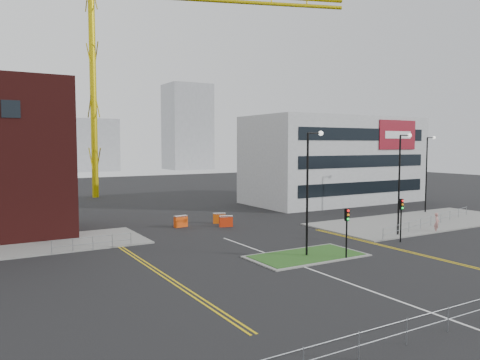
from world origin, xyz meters
name	(u,v)px	position (x,y,z in m)	size (l,w,h in m)	color
ground	(368,290)	(0.00, 0.00, 0.00)	(200.00, 200.00, 0.00)	black
pavement_right	(420,221)	(22.00, 14.00, 0.06)	(24.00, 10.00, 0.12)	slate
island_kerb	(307,256)	(2.00, 8.00, 0.04)	(8.60, 4.60, 0.08)	slate
grass_island	(307,256)	(2.00, 8.00, 0.06)	(8.00, 4.00, 0.12)	#224C19
office_block	(334,160)	(26.01, 31.97, 6.00)	(25.00, 12.20, 12.00)	#A3A6A7
tower_crane	(132,35)	(3.61, 52.99, 24.97)	(50.23, 18.84, 36.06)	#BDA60B
streetlamp_island	(310,183)	(2.22, 8.00, 5.41)	(1.46, 0.36, 9.18)	black
streetlamp_right_near	(401,176)	(14.22, 10.00, 5.41)	(1.46, 0.36, 9.18)	black
streetlamp_right_far	(428,168)	(28.22, 18.00, 5.41)	(1.46, 0.36, 9.18)	black
traffic_light_island	(347,223)	(4.00, 5.98, 2.57)	(0.28, 0.33, 3.65)	black
traffic_light_right	(401,212)	(12.00, 7.98, 2.57)	(0.28, 0.33, 3.65)	black
railing_front	(467,309)	(0.00, -6.00, 0.78)	(24.05, 0.05, 1.10)	gray
railing_left	(93,241)	(-11.00, 18.00, 0.74)	(6.05, 0.05, 1.10)	gray
railing_right	(431,219)	(20.50, 11.50, 0.78)	(19.05, 5.05, 1.10)	gray
centre_line	(343,281)	(0.00, 2.00, 0.01)	(0.15, 30.00, 0.01)	silver
yellow_left_a	(154,271)	(-9.00, 10.00, 0.01)	(0.12, 24.00, 0.01)	gold
yellow_left_b	(158,270)	(-8.70, 10.00, 0.01)	(0.12, 24.00, 0.01)	gold
yellow_right_a	(399,250)	(9.50, 6.00, 0.01)	(0.12, 20.00, 0.01)	gold
yellow_right_b	(402,250)	(9.80, 6.00, 0.01)	(0.12, 20.00, 0.01)	gold
skyline_b	(76,145)	(10.00, 130.00, 8.00)	(24.00, 12.00, 16.00)	gray
skyline_c	(188,127)	(45.00, 125.00, 14.00)	(14.00, 12.00, 28.00)	gray
skyline_d	(8,152)	(-8.00, 140.00, 6.00)	(30.00, 12.00, 12.00)	gray
pedestrian	(437,223)	(18.37, 9.26, 0.92)	(0.67, 0.44, 1.84)	tan
barrier_left	(181,221)	(-1.07, 24.00, 0.62)	(1.41, 0.62, 1.15)	#EB490D
barrier_mid	(226,221)	(2.88, 21.87, 0.61)	(1.40, 0.81, 1.11)	red
barrier_right	(219,218)	(3.26, 24.00, 0.59)	(1.34, 0.91, 1.08)	#D2500B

